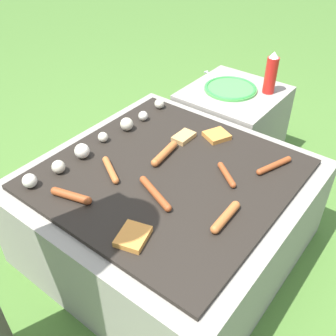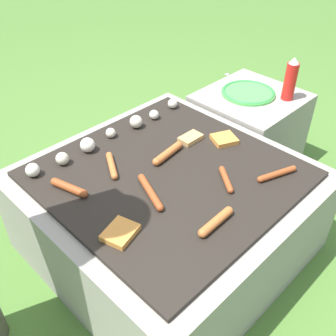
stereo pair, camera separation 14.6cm
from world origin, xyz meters
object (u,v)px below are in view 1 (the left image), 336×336
(sausage_front_center, at_px, (155,193))
(plate_colorful, at_px, (231,88))
(fork_utensil, at_px, (214,77))
(condiment_bottle, at_px, (271,74))

(sausage_front_center, relative_size, plate_colorful, 0.70)
(sausage_front_center, height_order, fork_utensil, sausage_front_center)
(fork_utensil, bearing_deg, plate_colorful, -116.51)
(plate_colorful, distance_m, fork_utensil, 0.17)
(plate_colorful, bearing_deg, fork_utensil, 63.49)
(condiment_bottle, distance_m, fork_utensil, 0.33)
(plate_colorful, height_order, condiment_bottle, condiment_bottle)
(sausage_front_center, relative_size, condiment_bottle, 0.89)
(sausage_front_center, relative_size, fork_utensil, 1.11)
(plate_colorful, height_order, fork_utensil, plate_colorful)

